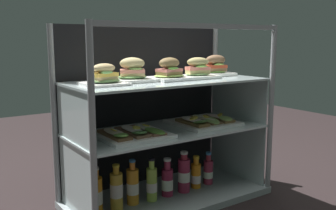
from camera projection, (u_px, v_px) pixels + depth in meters
ground_plane at (168, 201)px, 2.18m from camera, size 6.00×6.00×0.02m
case_base_deck at (168, 197)px, 2.17m from camera, size 1.12×0.52×0.04m
case_frame at (153, 105)px, 2.21m from camera, size 1.12×0.52×0.97m
riser_lower_tier at (168, 163)px, 2.14m from camera, size 1.06×0.46×0.36m
shelf_lower_glass at (168, 130)px, 2.11m from camera, size 1.07×0.47×0.01m
riser_upper_tier at (168, 106)px, 2.09m from camera, size 1.06×0.46×0.26m
shelf_upper_glass at (168, 81)px, 2.06m from camera, size 1.07×0.47×0.01m
plated_roll_sandwich_mid_right at (104, 77)px, 1.84m from camera, size 0.20×0.20×0.10m
plated_roll_sandwich_near_left_corner at (132, 73)px, 1.99m from camera, size 0.21×0.21×0.12m
plated_roll_sandwich_mid_left at (170, 72)px, 2.06m from camera, size 0.20×0.20×0.12m
plated_roll_sandwich_far_right at (198, 71)px, 2.17m from camera, size 0.20×0.20×0.12m
plated_roll_sandwich_near_right_corner at (215, 68)px, 2.32m from camera, size 0.19×0.19×0.12m
open_sandwich_tray_center at (132, 133)px, 1.94m from camera, size 0.34×0.33×0.06m
open_sandwich_tray_far_left at (204, 121)px, 2.23m from camera, size 0.34×0.33×0.06m
juice_bottle_front_left_end at (95, 194)px, 1.91m from camera, size 0.07×0.07×0.24m
juice_bottle_back_center at (116, 190)px, 1.95m from camera, size 0.07×0.07×0.24m
juice_bottle_front_fourth at (133, 186)px, 2.02m from camera, size 0.07×0.07×0.24m
juice_bottle_tucked_behind at (152, 184)px, 2.06m from camera, size 0.06×0.06×0.23m
juice_bottle_front_second at (167, 181)px, 2.13m from camera, size 0.06×0.06×0.21m
juice_bottle_back_left at (184, 175)px, 2.18m from camera, size 0.07×0.07×0.24m
juice_bottle_near_post at (196, 175)px, 2.25m from camera, size 0.06×0.06×0.19m
juice_bottle_back_right at (208, 171)px, 2.31m from camera, size 0.06×0.06×0.19m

